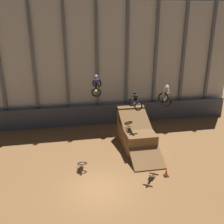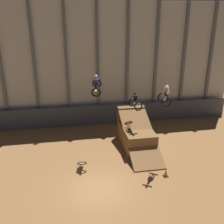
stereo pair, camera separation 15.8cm
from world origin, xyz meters
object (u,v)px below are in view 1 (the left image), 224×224
object	(u,v)px
rider_bike_left_air	(96,85)
rider_bike_center_air	(135,102)
traffic_cone_near_ramp	(166,173)
dirt_ramp	(136,134)
rider_bike_right_air	(166,96)

from	to	relation	value
rider_bike_left_air	rider_bike_center_air	distance (m)	3.92
rider_bike_center_air	traffic_cone_near_ramp	bearing A→B (deg)	-85.26
dirt_ramp	rider_bike_left_air	distance (m)	6.01
rider_bike_center_air	rider_bike_left_air	bearing A→B (deg)	-169.41
dirt_ramp	rider_bike_center_air	size ratio (longest dim) A/B	3.62
dirt_ramp	traffic_cone_near_ramp	distance (m)	5.25
dirt_ramp	rider_bike_center_air	bearing A→B (deg)	-156.27
rider_bike_right_air	dirt_ramp	bearing A→B (deg)	141.48
rider_bike_left_air	rider_bike_right_air	xyz separation A→B (m)	(4.54, -2.41, -0.42)
rider_bike_left_air	rider_bike_center_air	size ratio (longest dim) A/B	1.07
rider_bike_left_air	rider_bike_center_air	world-z (taller)	rider_bike_left_air
dirt_ramp	traffic_cone_near_ramp	world-z (taller)	dirt_ramp
rider_bike_right_air	traffic_cone_near_ramp	distance (m)	5.37
rider_bike_left_air	rider_bike_center_air	xyz separation A→B (m)	(3.34, 1.00, -1.81)
dirt_ramp	traffic_cone_near_ramp	bearing A→B (deg)	-80.93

